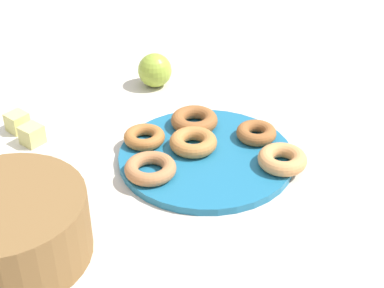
{
  "coord_description": "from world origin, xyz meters",
  "views": [
    {
      "loc": [
        -0.76,
        0.44,
        0.61
      ],
      "look_at": [
        0.0,
        0.03,
        0.04
      ],
      "focal_mm": 53.39,
      "sensor_mm": 36.0,
      "label": 1
    }
  ],
  "objects_px": {
    "donut_0": "(282,159)",
    "donut_1": "(194,120)",
    "donut_3": "(257,133)",
    "basket": "(8,228)",
    "donut_2": "(150,168)",
    "melon_chunk_left": "(32,135)",
    "apple": "(155,70)",
    "donut_plate": "(206,156)",
    "donut_5": "(193,142)",
    "donut_4": "(144,137)",
    "melon_chunk_right": "(17,122)",
    "fruit_bowl": "(31,143)"
  },
  "relations": [
    {
      "from": "donut_0",
      "to": "donut_1",
      "type": "relative_size",
      "value": 0.95
    },
    {
      "from": "donut_3",
      "to": "basket",
      "type": "bearing_deg",
      "value": 99.13
    },
    {
      "from": "donut_2",
      "to": "melon_chunk_left",
      "type": "xyz_separation_m",
      "value": [
        0.17,
        0.16,
        0.03
      ]
    },
    {
      "from": "donut_1",
      "to": "apple",
      "type": "bearing_deg",
      "value": -4.47
    },
    {
      "from": "donut_0",
      "to": "melon_chunk_left",
      "type": "height_order",
      "value": "melon_chunk_left"
    },
    {
      "from": "donut_plate",
      "to": "donut_3",
      "type": "xyz_separation_m",
      "value": [
        -0.0,
        -0.11,
        0.02
      ]
    },
    {
      "from": "donut_2",
      "to": "donut_5",
      "type": "bearing_deg",
      "value": -70.64
    },
    {
      "from": "apple",
      "to": "basket",
      "type": "bearing_deg",
      "value": 133.3
    },
    {
      "from": "donut_plate",
      "to": "donut_4",
      "type": "height_order",
      "value": "donut_4"
    },
    {
      "from": "donut_plate",
      "to": "melon_chunk_right",
      "type": "distance_m",
      "value": 0.37
    },
    {
      "from": "donut_3",
      "to": "donut_4",
      "type": "distance_m",
      "value": 0.22
    },
    {
      "from": "basket",
      "to": "melon_chunk_right",
      "type": "xyz_separation_m",
      "value": [
        0.29,
        -0.09,
        -0.0
      ]
    },
    {
      "from": "donut_1",
      "to": "melon_chunk_left",
      "type": "bearing_deg",
      "value": 78.9
    },
    {
      "from": "fruit_bowl",
      "to": "melon_chunk_right",
      "type": "xyz_separation_m",
      "value": [
        0.03,
        0.01,
        0.03
      ]
    },
    {
      "from": "donut_plate",
      "to": "melon_chunk_left",
      "type": "height_order",
      "value": "melon_chunk_left"
    },
    {
      "from": "donut_4",
      "to": "melon_chunk_right",
      "type": "height_order",
      "value": "melon_chunk_right"
    },
    {
      "from": "donut_4",
      "to": "apple",
      "type": "height_order",
      "value": "apple"
    },
    {
      "from": "donut_1",
      "to": "donut_5",
      "type": "height_order",
      "value": "same"
    },
    {
      "from": "donut_1",
      "to": "donut_5",
      "type": "relative_size",
      "value": 1.04
    },
    {
      "from": "donut_3",
      "to": "fruit_bowl",
      "type": "height_order",
      "value": "donut_3"
    },
    {
      "from": "donut_4",
      "to": "melon_chunk_right",
      "type": "distance_m",
      "value": 0.24
    },
    {
      "from": "donut_5",
      "to": "fruit_bowl",
      "type": "height_order",
      "value": "donut_5"
    },
    {
      "from": "melon_chunk_left",
      "to": "donut_2",
      "type": "bearing_deg",
      "value": -135.82
    },
    {
      "from": "donut_0",
      "to": "basket",
      "type": "distance_m",
      "value": 0.48
    },
    {
      "from": "donut_5",
      "to": "melon_chunk_left",
      "type": "bearing_deg",
      "value": 64.18
    },
    {
      "from": "donut_plate",
      "to": "apple",
      "type": "height_order",
      "value": "apple"
    },
    {
      "from": "donut_3",
      "to": "melon_chunk_right",
      "type": "relative_size",
      "value": 2.16
    },
    {
      "from": "donut_4",
      "to": "basket",
      "type": "distance_m",
      "value": 0.34
    },
    {
      "from": "fruit_bowl",
      "to": "melon_chunk_right",
      "type": "height_order",
      "value": "melon_chunk_right"
    },
    {
      "from": "basket",
      "to": "apple",
      "type": "xyz_separation_m",
      "value": [
        0.4,
        -0.42,
        -0.01
      ]
    },
    {
      "from": "donut_4",
      "to": "basket",
      "type": "bearing_deg",
      "value": 119.97
    },
    {
      "from": "fruit_bowl",
      "to": "melon_chunk_left",
      "type": "xyz_separation_m",
      "value": [
        -0.03,
        0.0,
        0.03
      ]
    },
    {
      "from": "donut_1",
      "to": "apple",
      "type": "height_order",
      "value": "apple"
    },
    {
      "from": "donut_5",
      "to": "melon_chunk_right",
      "type": "height_order",
      "value": "melon_chunk_right"
    },
    {
      "from": "donut_plate",
      "to": "donut_0",
      "type": "height_order",
      "value": "donut_0"
    },
    {
      "from": "donut_plate",
      "to": "apple",
      "type": "relative_size",
      "value": 4.21
    },
    {
      "from": "donut_plate",
      "to": "basket",
      "type": "distance_m",
      "value": 0.39
    },
    {
      "from": "donut_4",
      "to": "fruit_bowl",
      "type": "distance_m",
      "value": 0.22
    },
    {
      "from": "donut_4",
      "to": "donut_plate",
      "type": "bearing_deg",
      "value": -136.13
    },
    {
      "from": "donut_plate",
      "to": "donut_1",
      "type": "xyz_separation_m",
      "value": [
        0.1,
        -0.03,
        0.02
      ]
    },
    {
      "from": "donut_1",
      "to": "basket",
      "type": "height_order",
      "value": "basket"
    },
    {
      "from": "donut_0",
      "to": "donut_4",
      "type": "relative_size",
      "value": 1.12
    },
    {
      "from": "basket",
      "to": "fruit_bowl",
      "type": "bearing_deg",
      "value": -20.3
    },
    {
      "from": "fruit_bowl",
      "to": "donut_0",
      "type": "bearing_deg",
      "value": -126.66
    },
    {
      "from": "donut_2",
      "to": "melon_chunk_left",
      "type": "relative_size",
      "value": 2.56
    },
    {
      "from": "basket",
      "to": "donut_plate",
      "type": "bearing_deg",
      "value": -78.12
    },
    {
      "from": "donut_plate",
      "to": "basket",
      "type": "bearing_deg",
      "value": 101.88
    },
    {
      "from": "donut_2",
      "to": "melon_chunk_right",
      "type": "distance_m",
      "value": 0.29
    },
    {
      "from": "donut_1",
      "to": "melon_chunk_right",
      "type": "height_order",
      "value": "melon_chunk_right"
    },
    {
      "from": "donut_0",
      "to": "donut_2",
      "type": "relative_size",
      "value": 0.97
    }
  ]
}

